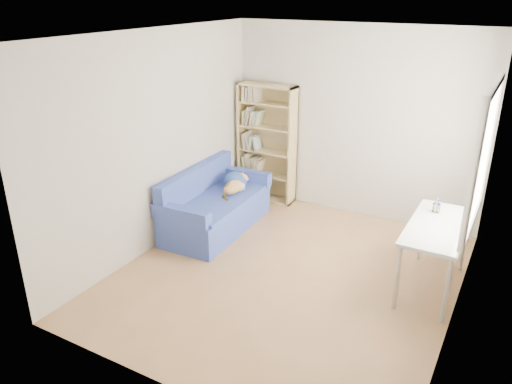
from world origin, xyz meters
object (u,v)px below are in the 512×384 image
sofa (215,206)px  pen_cup (436,207)px  bookshelf (267,148)px  desk (437,231)px

sofa → pen_cup: 2.79m
sofa → bookshelf: 1.33m
sofa → desk: bearing=-4.4°
sofa → pen_cup: pen_cup is taller
bookshelf → pen_cup: bookshelf is taller
bookshelf → desk: bearing=-26.1°
desk → sofa: bearing=178.0°
sofa → pen_cup: size_ratio=10.39×
bookshelf → desk: 3.01m
pen_cup → desk: bearing=-74.7°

